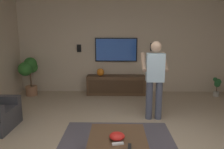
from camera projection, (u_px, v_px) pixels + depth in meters
name	position (u px, v px, depth m)	size (l,w,h in m)	color
wall_back_tv	(123.00, 47.00, 6.52)	(0.10, 6.44, 2.72)	#C6B299
coffee_table	(118.00, 147.00, 2.97)	(1.00, 0.80, 0.40)	#513823
media_console	(116.00, 85.00, 6.41)	(0.45, 1.70, 0.55)	#513823
tv	(116.00, 50.00, 6.45)	(0.05, 1.25, 0.70)	black
person_standing	(155.00, 76.00, 4.48)	(0.53, 0.54, 1.64)	#4C5166
potted_plant_tall	(29.00, 71.00, 6.22)	(0.65, 0.45, 1.10)	#9E6B4C
potted_plant_short	(217.00, 85.00, 6.17)	(0.25, 0.25, 0.56)	#B7B2A8
bowl	(117.00, 136.00, 2.94)	(0.21, 0.21, 0.09)	red
remote_white	(118.00, 144.00, 2.81)	(0.15, 0.04, 0.02)	white
remote_black	(130.00, 147.00, 2.73)	(0.15, 0.04, 0.02)	black
vase_round	(101.00, 72.00, 6.33)	(0.22, 0.22, 0.22)	orange
wall_speaker_left	(152.00, 47.00, 6.42)	(0.06, 0.12, 0.22)	black
wall_speaker_right	(79.00, 48.00, 6.47)	(0.06, 0.12, 0.22)	black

